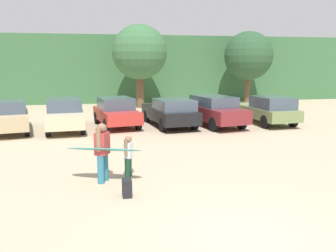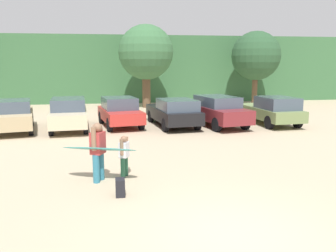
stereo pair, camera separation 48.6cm
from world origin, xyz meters
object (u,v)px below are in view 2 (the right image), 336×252
object	(u,v)px
person_child	(124,154)
surfboard_teal	(99,149)
parked_car_champagne	(69,113)
parked_car_olive_green	(272,110)
parked_car_tan	(12,115)
parked_car_black	(174,112)
person_adult	(98,149)
backpack_dropped	(120,187)
parked_car_red	(120,111)
parked_car_maroon	(217,110)

from	to	relation	value
person_child	surfboard_teal	world-z (taller)	person_child
parked_car_champagne	person_child	world-z (taller)	parked_car_champagne
parked_car_olive_green	person_child	xyz separation A→B (m)	(-8.36, -8.14, -0.11)
parked_car_tan	person_child	world-z (taller)	parked_car_tan
parked_car_tan	parked_car_black	world-z (taller)	parked_car_tan
parked_car_tan	parked_car_black	bearing A→B (deg)	-100.42
parked_car_olive_green	surfboard_teal	xyz separation A→B (m)	(-9.07, -8.50, 0.15)
parked_car_tan	parked_car_olive_green	xyz separation A→B (m)	(13.63, -0.03, -0.00)
person_adult	surfboard_teal	bearing A→B (deg)	149.52
parked_car_champagne	person_adult	bearing A→B (deg)	-173.50
backpack_dropped	surfboard_teal	bearing A→B (deg)	113.83
parked_car_olive_green	surfboard_teal	bearing A→B (deg)	128.36
parked_car_red	person_adult	xyz separation A→B (m)	(-0.82, -9.12, 0.15)
parked_car_maroon	parked_car_olive_green	world-z (taller)	parked_car_maroon
parked_car_red	parked_car_maroon	world-z (taller)	parked_car_maroon
parked_car_olive_green	person_child	size ratio (longest dim) A/B	3.82
parked_car_maroon	parked_car_black	bearing A→B (deg)	75.75
person_adult	backpack_dropped	distance (m)	1.60
parked_car_black	backpack_dropped	size ratio (longest dim) A/B	11.02
person_adult	person_child	bearing A→B (deg)	-133.07
parked_car_black	backpack_dropped	world-z (taller)	parked_car_black
person_adult	backpack_dropped	xyz separation A→B (m)	(0.58, -1.29, -0.74)
parked_car_olive_green	parked_car_maroon	bearing A→B (deg)	84.27
parked_car_champagne	parked_car_maroon	size ratio (longest dim) A/B	0.97
parked_car_olive_green	parked_car_red	bearing A→B (deg)	80.56
parked_car_maroon	surfboard_teal	size ratio (longest dim) A/B	2.23
parked_car_black	backpack_dropped	bearing A→B (deg)	155.53
person_child	backpack_dropped	world-z (taller)	person_child
parked_car_red	parked_car_olive_green	bearing A→B (deg)	-105.06
person_adult	backpack_dropped	bearing A→B (deg)	139.04
parked_car_olive_green	surfboard_teal	distance (m)	12.43
parked_car_champagne	parked_car_black	world-z (taller)	parked_car_champagne
parked_car_maroon	person_child	size ratio (longest dim) A/B	4.06
parked_car_maroon	person_adult	xyz separation A→B (m)	(-5.99, -8.50, 0.10)
parked_car_maroon	surfboard_teal	distance (m)	10.42
parked_car_olive_green	surfboard_teal	size ratio (longest dim) A/B	2.10
parked_car_tan	surfboard_teal	size ratio (longest dim) A/B	2.07
parked_car_red	person_adult	world-z (taller)	person_adult
parked_car_tan	backpack_dropped	size ratio (longest dim) A/B	10.43
parked_car_red	parked_car_black	distance (m)	2.89
person_adult	parked_car_tan	bearing A→B (deg)	-37.22
parked_car_red	backpack_dropped	size ratio (longest dim) A/B	9.43
parked_car_black	parked_car_maroon	size ratio (longest dim) A/B	0.98
parked_car_champagne	surfboard_teal	bearing A→B (deg)	-173.34
parked_car_red	parked_car_olive_green	xyz separation A→B (m)	(8.29, -0.67, 0.00)
backpack_dropped	parked_car_olive_green	bearing A→B (deg)	48.81
parked_car_tan	parked_car_black	xyz separation A→B (m)	(8.18, 0.14, -0.02)
parked_car_tan	person_child	distance (m)	9.72
parked_car_black	parked_car_maroon	world-z (taller)	parked_car_maroon
parked_car_black	parked_car_olive_green	xyz separation A→B (m)	(5.45, -0.17, 0.02)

